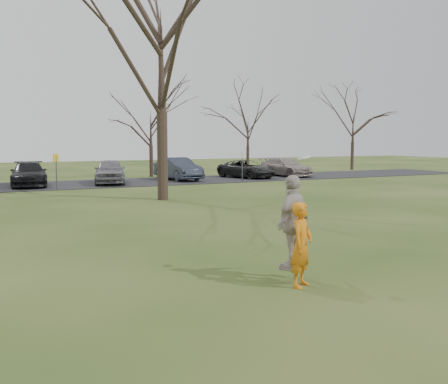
{
  "coord_description": "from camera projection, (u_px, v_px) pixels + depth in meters",
  "views": [
    {
      "loc": [
        -5.87,
        -8.23,
        2.92
      ],
      "look_at": [
        0.0,
        4.0,
        1.5
      ],
      "focal_mm": 40.69,
      "sensor_mm": 36.0,
      "label": 1
    }
  ],
  "objects": [
    {
      "name": "ground",
      "position": [
        310.0,
        285.0,
        10.21
      ],
      "size": [
        120.0,
        120.0,
        0.0
      ],
      "primitive_type": "plane",
      "color": "#1E380F",
      "rests_on": "ground"
    },
    {
      "name": "parking_strip",
      "position": [
        83.0,
        184.0,
        32.63
      ],
      "size": [
        62.0,
        6.5,
        0.04
      ],
      "primitive_type": "cube",
      "color": "black",
      "rests_on": "ground"
    },
    {
      "name": "player_defender",
      "position": [
        301.0,
        245.0,
        10.0
      ],
      "size": [
        0.74,
        0.68,
        1.69
      ],
      "primitive_type": "imported",
      "rotation": [
        0.0,
        0.0,
        0.6
      ],
      "color": "orange",
      "rests_on": "ground"
    },
    {
      "name": "car_3",
      "position": [
        29.0,
        174.0,
        31.17
      ],
      "size": [
        2.46,
        5.22,
        1.47
      ],
      "primitive_type": "imported",
      "rotation": [
        0.0,
        0.0,
        -0.08
      ],
      "color": "black",
      "rests_on": "parking_strip"
    },
    {
      "name": "car_4",
      "position": [
        110.0,
        171.0,
        32.85
      ],
      "size": [
        2.91,
        5.0,
        1.6
      ],
      "primitive_type": "imported",
      "rotation": [
        0.0,
        0.0,
        -0.23
      ],
      "color": "slate",
      "rests_on": "parking_strip"
    },
    {
      "name": "car_5",
      "position": [
        178.0,
        169.0,
        35.73
      ],
      "size": [
        2.24,
        4.95,
        1.57
      ],
      "primitive_type": "imported",
      "rotation": [
        0.0,
        0.0,
        0.12
      ],
      "color": "#2B3241",
      "rests_on": "parking_strip"
    },
    {
      "name": "car_6",
      "position": [
        247.0,
        169.0,
        37.78
      ],
      "size": [
        3.45,
        5.14,
        1.31
      ],
      "primitive_type": "imported",
      "rotation": [
        0.0,
        0.0,
        0.29
      ],
      "color": "black",
      "rests_on": "parking_strip"
    },
    {
      "name": "car_7",
      "position": [
        286.0,
        167.0,
        39.45
      ],
      "size": [
        2.72,
        5.07,
        1.4
      ],
      "primitive_type": "imported",
      "rotation": [
        0.0,
        0.0,
        0.17
      ],
      "color": "gray",
      "rests_on": "parking_strip"
    },
    {
      "name": "catching_play",
      "position": [
        293.0,
        222.0,
        10.49
      ],
      "size": [
        1.25,
        0.98,
        2.36
      ],
      "color": "#B5AAA2",
      "rests_on": "ground"
    },
    {
      "name": "sign_yellow",
      "position": [
        56.0,
        165.0,
        28.93
      ],
      "size": [
        0.35,
        0.35,
        2.08
      ],
      "color": "#47474C",
      "rests_on": "ground"
    },
    {
      "name": "sign_white",
      "position": [
        242.0,
        161.0,
        34.09
      ],
      "size": [
        0.35,
        0.35,
        2.08
      ],
      "color": "#47474C",
      "rests_on": "ground"
    },
    {
      "name": "big_tree",
      "position": [
        161.0,
        52.0,
        23.79
      ],
      "size": [
        9.0,
        9.0,
        14.0
      ],
      "primitive_type": null,
      "color": "#352821",
      "rests_on": "ground"
    },
    {
      "name": "small_tree_row",
      "position": [
        128.0,
        126.0,
        38.64
      ],
      "size": [
        55.0,
        5.9,
        8.5
      ],
      "color": "#352821",
      "rests_on": "ground"
    }
  ]
}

